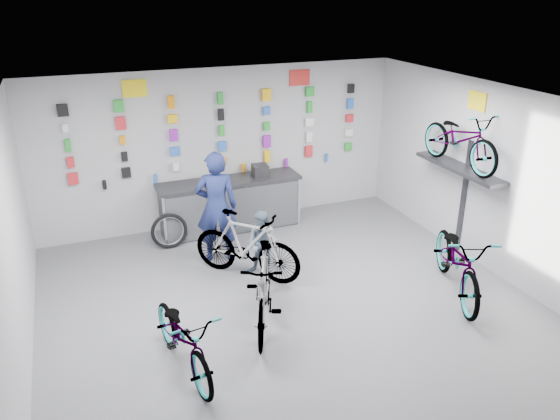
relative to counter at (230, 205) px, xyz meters
name	(u,v)px	position (x,y,z in m)	size (l,w,h in m)	color
floor	(307,328)	(0.00, -3.54, -0.49)	(8.00, 8.00, 0.00)	#515156
ceiling	(311,113)	(0.00, -3.54, 2.51)	(8.00, 8.00, 0.00)	white
wall_back	(221,148)	(0.00, 0.46, 1.01)	(7.00, 7.00, 0.00)	#BDBDC0
wall_left	(7,281)	(-3.50, -3.54, 1.01)	(8.00, 8.00, 0.00)	#BDBDC0
wall_right	(522,193)	(3.50, -3.54, 1.01)	(8.00, 8.00, 0.00)	#BDBDC0
counter	(230,205)	(0.00, 0.00, 0.00)	(2.70, 0.66, 1.00)	black
merch_wall	(223,132)	(0.02, 0.39, 1.33)	(5.57, 0.08, 1.56)	red
wall_bracket	(460,173)	(3.33, -2.34, 0.98)	(0.39, 1.90, 2.00)	#333338
sign_left	(134,88)	(-1.50, 0.44, 2.23)	(0.42, 0.02, 0.30)	yellow
sign_right	(300,78)	(1.60, 0.44, 2.23)	(0.42, 0.02, 0.30)	red
sign_side	(477,101)	(3.48, -2.34, 2.16)	(0.02, 0.40, 0.30)	yellow
bike_left	(184,337)	(-1.73, -3.76, -0.03)	(0.61, 1.75, 0.92)	gray
bike_center	(263,289)	(-0.52, -3.23, 0.07)	(0.53, 1.86, 1.12)	gray
bike_right	(458,261)	(2.50, -3.52, 0.06)	(0.73, 2.08, 1.09)	gray
bike_service	(247,245)	(-0.30, -1.87, 0.07)	(0.52, 1.86, 1.12)	gray
bike_wall	(461,139)	(3.25, -2.34, 1.57)	(0.63, 1.80, 0.95)	gray
clerk	(216,207)	(-0.55, -1.09, 0.47)	(0.70, 0.46, 1.91)	#18204D
customer	(263,244)	(-0.03, -1.90, 0.06)	(0.53, 0.42, 1.10)	slate
spare_wheel	(169,231)	(-1.25, -0.37, -0.16)	(0.65, 0.14, 0.65)	black
register	(260,170)	(0.62, 0.01, 0.62)	(0.28, 0.30, 0.22)	black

